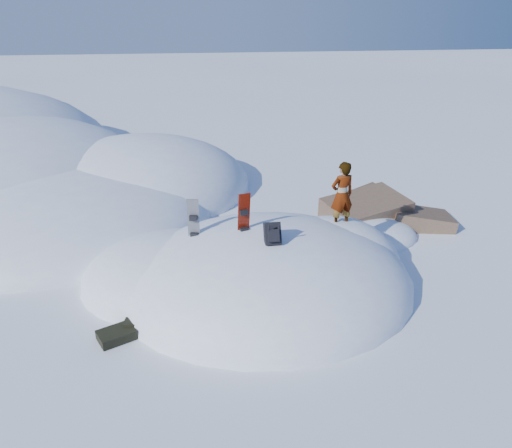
{
  "coord_description": "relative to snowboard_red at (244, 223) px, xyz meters",
  "views": [
    {
      "loc": [
        -1.64,
        -10.14,
        6.24
      ],
      "look_at": [
        -0.21,
        0.3,
        1.53
      ],
      "focal_mm": 35.0,
      "sensor_mm": 36.0,
      "label": 1
    }
  ],
  "objects": [
    {
      "name": "snowboard_red",
      "position": [
        0.0,
        0.0,
        0.0
      ],
      "size": [
        0.32,
        0.27,
        1.49
      ],
      "rotation": [
        0.0,
        0.0,
        0.25
      ],
      "color": "#B21F09",
      "rests_on": "snow_mound"
    },
    {
      "name": "gear_pile",
      "position": [
        -2.73,
        -1.71,
        -1.53
      ],
      "size": [
        0.97,
        0.76,
        0.25
      ],
      "rotation": [
        0.0,
        0.0,
        0.45
      ],
      "color": "black",
      "rests_on": "ground"
    },
    {
      "name": "rock_outcrop",
      "position": [
        4.24,
        2.86,
        -1.64
      ],
      "size": [
        4.68,
        4.41,
        1.68
      ],
      "color": "brown",
      "rests_on": "ground"
    },
    {
      "name": "snow_mound",
      "position": [
        0.35,
        0.09,
        -1.65
      ],
      "size": [
        8.0,
        6.0,
        3.0
      ],
      "color": "white",
      "rests_on": "ground"
    },
    {
      "name": "backpack",
      "position": [
        0.54,
        -0.73,
        0.03
      ],
      "size": [
        0.36,
        0.47,
        0.58
      ],
      "rotation": [
        0.0,
        0.0,
        0.02
      ],
      "color": "black",
      "rests_on": "snow_mound"
    },
    {
      "name": "snowboard_dark",
      "position": [
        -1.13,
        0.25,
        -0.18
      ],
      "size": [
        0.28,
        0.17,
        1.44
      ],
      "rotation": [
        0.0,
        0.0,
        -0.17
      ],
      "color": "black",
      "rests_on": "snow_mound"
    },
    {
      "name": "person",
      "position": [
        2.49,
        0.69,
        0.28
      ],
      "size": [
        0.7,
        0.54,
        1.69
      ],
      "primitive_type": "imported",
      "rotation": [
        0.0,
        0.0,
        3.39
      ],
      "color": "slate",
      "rests_on": "snow_mound"
    },
    {
      "name": "ground",
      "position": [
        0.52,
        -0.15,
        -1.65
      ],
      "size": [
        120.0,
        120.0,
        0.0
      ],
      "primitive_type": "plane",
      "color": "white",
      "rests_on": "ground"
    }
  ]
}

